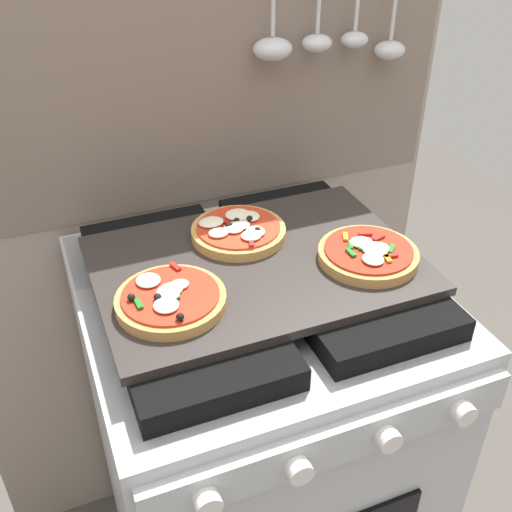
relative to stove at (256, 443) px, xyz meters
The scene contains 6 objects.
kitchen_backsplash 0.48m from the stove, 89.44° to the left, with size 1.10×0.09×1.55m.
stove is the anchor object (origin of this frame).
baking_tray 0.46m from the stove, 90.00° to the left, with size 0.54×0.38×0.02m, color #2D2826.
pizza_left 0.51m from the stove, 159.66° to the right, with size 0.17×0.17×0.03m.
pizza_right 0.51m from the stove, 20.30° to the right, with size 0.17×0.17×0.03m.
pizza_center 0.49m from the stove, 91.92° to the left, with size 0.17×0.17×0.03m.
Camera 1 is at (-0.32, -0.79, 1.50)m, focal length 42.74 mm.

